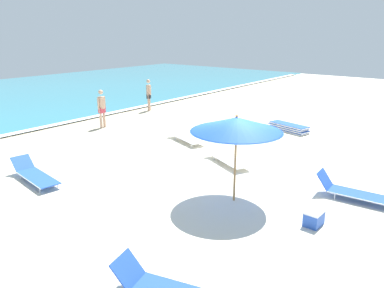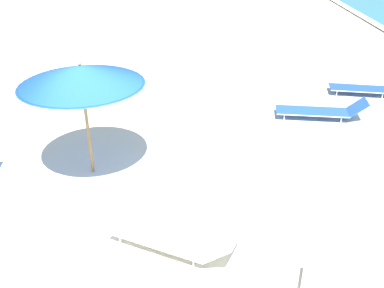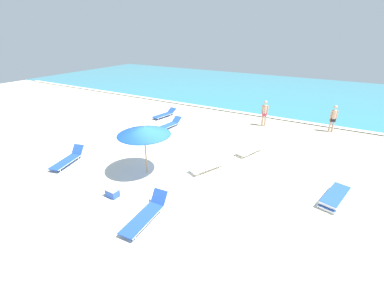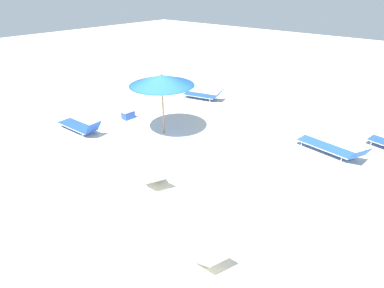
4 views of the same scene
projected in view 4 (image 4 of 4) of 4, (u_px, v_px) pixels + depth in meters
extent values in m
cube|color=beige|center=(158.00, 147.00, 10.73)|extent=(60.00, 60.00, 0.16)
cylinder|color=#9E7547|center=(163.00, 108.00, 11.05)|extent=(0.06, 0.06, 2.08)
cone|color=blue|center=(162.00, 80.00, 10.55)|extent=(2.35, 2.35, 0.37)
cylinder|color=#13359C|center=(162.00, 85.00, 10.64)|extent=(2.28, 2.28, 0.01)
sphere|color=#9E7547|center=(161.00, 74.00, 10.45)|extent=(0.07, 0.07, 0.07)
cube|color=white|center=(190.00, 232.00, 6.70)|extent=(1.11, 1.71, 0.03)
cylinder|color=silver|center=(202.00, 227.00, 6.83)|extent=(0.57, 1.52, 0.03)
cylinder|color=silver|center=(178.00, 236.00, 6.57)|extent=(0.57, 1.52, 0.03)
cube|color=white|center=(216.00, 258.00, 5.84)|extent=(0.70, 0.62, 0.36)
cylinder|color=silver|center=(187.00, 214.00, 7.34)|extent=(0.03, 0.03, 0.16)
cylinder|color=silver|center=(168.00, 222.00, 7.12)|extent=(0.03, 0.03, 0.16)
cylinder|color=silver|center=(215.00, 249.00, 6.38)|extent=(0.03, 0.03, 0.16)
cylinder|color=silver|center=(194.00, 259.00, 6.16)|extent=(0.03, 0.03, 0.16)
cube|color=blue|center=(77.00, 126.00, 11.68)|extent=(0.71, 1.86, 0.03)
cylinder|color=silver|center=(84.00, 123.00, 11.89)|extent=(0.15, 1.83, 0.03)
cylinder|color=silver|center=(70.00, 128.00, 11.47)|extent=(0.15, 1.83, 0.03)
cube|color=blue|center=(93.00, 128.00, 11.01)|extent=(0.60, 0.38, 0.46)
cylinder|color=silver|center=(72.00, 122.00, 12.28)|extent=(0.03, 0.03, 0.16)
cylinder|color=silver|center=(61.00, 126.00, 11.93)|extent=(0.03, 0.03, 0.16)
cylinder|color=silver|center=(94.00, 131.00, 11.53)|extent=(0.03, 0.03, 0.16)
cylinder|color=silver|center=(83.00, 135.00, 11.17)|extent=(0.03, 0.03, 0.16)
cube|color=blue|center=(325.00, 146.00, 10.21)|extent=(0.83, 1.88, 0.03)
cylinder|color=silver|center=(329.00, 144.00, 10.39)|extent=(0.27, 1.81, 0.03)
cylinder|color=silver|center=(320.00, 149.00, 10.04)|extent=(0.27, 1.81, 0.03)
cube|color=blue|center=(360.00, 154.00, 9.40)|extent=(0.63, 0.51, 0.38)
cylinder|color=silver|center=(309.00, 139.00, 10.87)|extent=(0.03, 0.03, 0.16)
cylinder|color=silver|center=(301.00, 144.00, 10.57)|extent=(0.03, 0.03, 0.16)
cylinder|color=silver|center=(348.00, 154.00, 9.94)|extent=(0.03, 0.03, 0.16)
cylinder|color=silver|center=(341.00, 159.00, 9.64)|extent=(0.03, 0.03, 0.16)
cube|color=white|center=(147.00, 167.00, 9.07)|extent=(1.24, 1.74, 0.03)
cylinder|color=silver|center=(157.00, 165.00, 9.18)|extent=(0.72, 1.50, 0.03)
cylinder|color=silver|center=(138.00, 169.00, 8.96)|extent=(0.72, 1.50, 0.03)
cube|color=white|center=(158.00, 180.00, 8.16)|extent=(0.70, 0.63, 0.39)
cylinder|color=silver|center=(149.00, 158.00, 9.72)|extent=(0.03, 0.03, 0.16)
cylinder|color=silver|center=(134.00, 161.00, 9.54)|extent=(0.03, 0.03, 0.16)
cylinder|color=silver|center=(163.00, 178.00, 8.69)|extent=(0.03, 0.03, 0.16)
cylinder|color=silver|center=(146.00, 183.00, 8.51)|extent=(0.03, 0.03, 0.16)
cylinder|color=silver|center=(377.00, 139.00, 10.89)|extent=(0.03, 0.03, 0.16)
cylinder|color=silver|center=(371.00, 143.00, 10.60)|extent=(0.03, 0.03, 0.16)
cube|color=blue|center=(200.00, 95.00, 14.89)|extent=(1.00, 1.75, 0.03)
cylinder|color=silver|center=(202.00, 93.00, 15.13)|extent=(0.45, 1.60, 0.03)
cylinder|color=silver|center=(197.00, 97.00, 14.66)|extent=(0.45, 1.60, 0.03)
cube|color=blue|center=(219.00, 94.00, 14.41)|extent=(0.65, 0.51, 0.44)
cylinder|color=silver|center=(190.00, 94.00, 15.39)|extent=(0.03, 0.03, 0.16)
cylinder|color=silver|center=(186.00, 97.00, 14.98)|extent=(0.03, 0.03, 0.16)
cylinder|color=silver|center=(214.00, 97.00, 14.90)|extent=(0.03, 0.03, 0.16)
cylinder|color=silver|center=(210.00, 101.00, 14.49)|extent=(0.03, 0.03, 0.16)
cube|color=blue|center=(128.00, 115.00, 12.69)|extent=(0.49, 0.36, 0.32)
cube|color=white|center=(128.00, 111.00, 12.60)|extent=(0.51, 0.38, 0.05)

